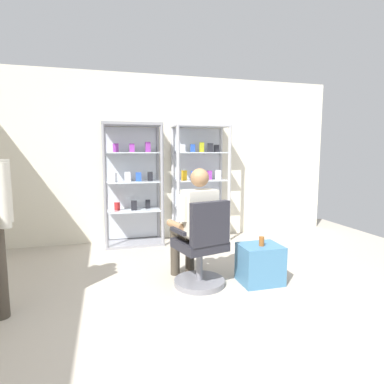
# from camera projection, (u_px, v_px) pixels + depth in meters

# --- Properties ---
(ground_plane) EXTENTS (7.20, 7.20, 0.00)m
(ground_plane) POSITION_uv_depth(u_px,v_px,m) (231.00, 330.00, 2.63)
(ground_plane) COLOR #B2A899
(back_wall) EXTENTS (6.00, 0.10, 2.70)m
(back_wall) POSITION_uv_depth(u_px,v_px,m) (164.00, 159.00, 5.33)
(back_wall) COLOR silver
(back_wall) RESTS_ON ground
(display_cabinet_left) EXTENTS (0.90, 0.45, 1.90)m
(display_cabinet_left) POSITION_uv_depth(u_px,v_px,m) (133.00, 184.00, 5.01)
(display_cabinet_left) COLOR gray
(display_cabinet_left) RESTS_ON ground
(display_cabinet_right) EXTENTS (0.90, 0.45, 1.90)m
(display_cabinet_right) POSITION_uv_depth(u_px,v_px,m) (200.00, 182.00, 5.29)
(display_cabinet_right) COLOR #B7B7BC
(display_cabinet_right) RESTS_ON ground
(office_chair) EXTENTS (0.62, 0.59, 0.96)m
(office_chair) POSITION_uv_depth(u_px,v_px,m) (202.00, 252.00, 3.43)
(office_chair) COLOR slate
(office_chair) RESTS_ON ground
(seated_shopkeeper) EXTENTS (0.55, 0.62, 1.29)m
(seated_shopkeeper) POSITION_uv_depth(u_px,v_px,m) (195.00, 220.00, 3.53)
(seated_shopkeeper) COLOR #3F382D
(seated_shopkeeper) RESTS_ON ground
(storage_crate) EXTENTS (0.45, 0.38, 0.43)m
(storage_crate) POSITION_uv_depth(u_px,v_px,m) (260.00, 264.00, 3.56)
(storage_crate) COLOR teal
(storage_crate) RESTS_ON ground
(tea_glass) EXTENTS (0.06, 0.06, 0.11)m
(tea_glass) POSITION_uv_depth(u_px,v_px,m) (262.00, 241.00, 3.49)
(tea_glass) COLOR brown
(tea_glass) RESTS_ON storage_crate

